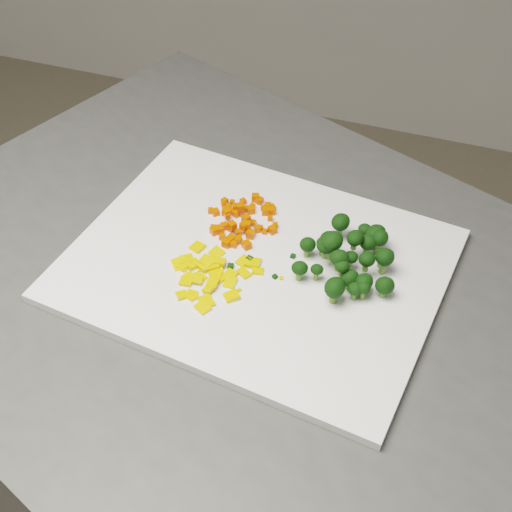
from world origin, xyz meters
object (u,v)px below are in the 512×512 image
(cutting_board, at_px, (256,265))
(pepper_pile, at_px, (212,274))
(broccoli_pile, at_px, (347,254))
(carrot_pile, at_px, (240,215))
(counter_block, at_px, (263,467))

(cutting_board, relative_size, pepper_pile, 3.88)
(cutting_board, bearing_deg, broccoli_pile, 10.95)
(cutting_board, height_order, carrot_pile, carrot_pile)
(counter_block, distance_m, cutting_board, 0.46)
(pepper_pile, bearing_deg, carrot_pile, 90.64)
(cutting_board, height_order, pepper_pile, pepper_pile)
(cutting_board, xyz_separation_m, broccoli_pile, (0.12, 0.02, 0.04))
(cutting_board, relative_size, broccoli_pile, 3.75)
(pepper_pile, relative_size, broccoli_pile, 0.97)
(counter_block, distance_m, carrot_pile, 0.50)
(carrot_pile, distance_m, broccoli_pile, 0.17)
(pepper_pile, bearing_deg, broccoli_pile, 23.77)
(carrot_pile, xyz_separation_m, broccoli_pile, (0.16, -0.04, 0.02))
(counter_block, xyz_separation_m, pepper_pile, (-0.07, -0.00, 0.47))
(counter_block, relative_size, carrot_pile, 10.04)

